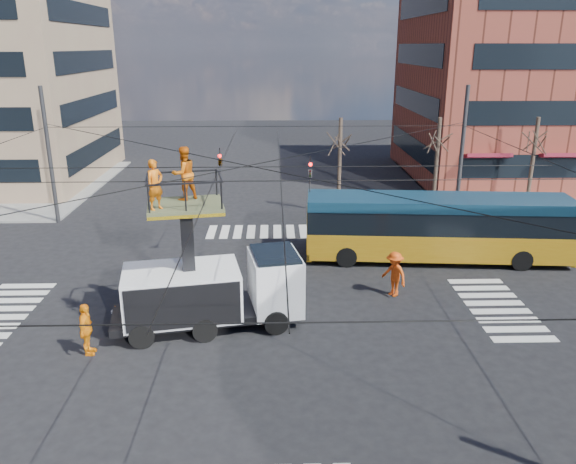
# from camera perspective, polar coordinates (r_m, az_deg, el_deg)

# --- Properties ---
(ground) EXTENTS (120.00, 120.00, 0.00)m
(ground) POSITION_cam_1_polar(r_m,az_deg,el_deg) (22.83, -3.76, -7.92)
(ground) COLOR black
(ground) RESTS_ON ground
(sidewalk_ne) EXTENTS (18.00, 18.00, 0.12)m
(sidewalk_ne) POSITION_cam_1_polar(r_m,az_deg,el_deg) (47.12, 23.83, 4.53)
(sidewalk_ne) COLOR slate
(sidewalk_ne) RESTS_ON ground
(crosswalks) EXTENTS (22.40, 22.40, 0.02)m
(crosswalks) POSITION_cam_1_polar(r_m,az_deg,el_deg) (22.82, -3.76, -7.90)
(crosswalks) COLOR silver
(crosswalks) RESTS_ON ground
(building_ne) EXTENTS (20.06, 16.06, 14.00)m
(building_ne) POSITION_cam_1_polar(r_m,az_deg,el_deg) (49.24, 24.50, 13.22)
(building_ne) COLOR brown
(building_ne) RESTS_ON ground
(overhead_network) EXTENTS (24.24, 24.24, 8.00)m
(overhead_network) POSITION_cam_1_polar(r_m,az_deg,el_deg) (21.67, -4.14, 2.77)
(overhead_network) COLOR #2D2D30
(overhead_network) RESTS_ON ground
(tree_a) EXTENTS (2.00, 2.00, 6.00)m
(tree_a) POSITION_cam_1_polar(r_m,az_deg,el_deg) (34.62, 5.33, 9.23)
(tree_a) COLOR #382B21
(tree_a) RESTS_ON ground
(tree_b) EXTENTS (2.00, 2.00, 6.00)m
(tree_b) POSITION_cam_1_polar(r_m,az_deg,el_deg) (35.82, 15.02, 9.00)
(tree_b) COLOR #382B21
(tree_b) RESTS_ON ground
(tree_c) EXTENTS (2.00, 2.00, 6.00)m
(tree_c) POSITION_cam_1_polar(r_m,az_deg,el_deg) (37.94, 23.85, 8.57)
(tree_c) COLOR #382B21
(tree_c) RESTS_ON ground
(utility_truck) EXTENTS (7.30, 3.65, 6.75)m
(utility_truck) POSITION_cam_1_polar(r_m,az_deg,el_deg) (20.97, -7.81, -4.10)
(utility_truck) COLOR black
(utility_truck) RESTS_ON ground
(city_bus) EXTENTS (12.88, 3.61, 3.20)m
(city_bus) POSITION_cam_1_polar(r_m,az_deg,el_deg) (28.31, 14.91, 0.55)
(city_bus) COLOR #C38112
(city_bus) RESTS_ON ground
(traffic_cone) EXTENTS (0.36, 0.36, 0.78)m
(traffic_cone) POSITION_cam_1_polar(r_m,az_deg,el_deg) (22.58, -17.09, -7.98)
(traffic_cone) COLOR #CF5C08
(traffic_cone) RESTS_ON ground
(worker_ground) EXTENTS (0.51, 1.12, 1.87)m
(worker_ground) POSITION_cam_1_polar(r_m,az_deg,el_deg) (20.55, -19.81, -9.31)
(worker_ground) COLOR orange
(worker_ground) RESTS_ON ground
(flagger) EXTENTS (1.31, 1.45, 1.95)m
(flagger) POSITION_cam_1_polar(r_m,az_deg,el_deg) (24.08, 10.74, -4.22)
(flagger) COLOR #F24E0F
(flagger) RESTS_ON ground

